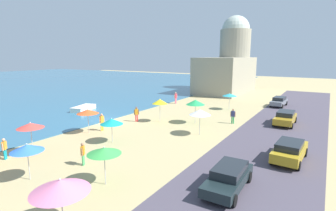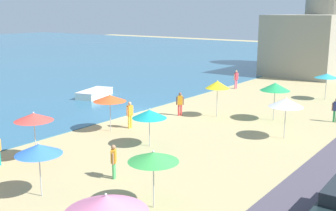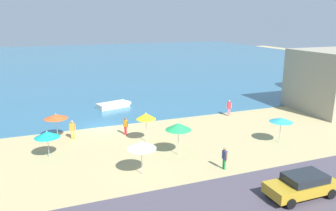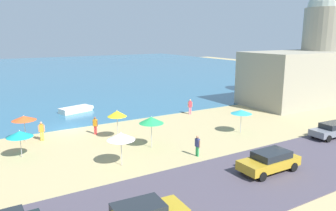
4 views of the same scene
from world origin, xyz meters
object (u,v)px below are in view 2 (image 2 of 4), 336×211
Objects in this scene: beach_umbrella_11 at (34,117)px; bather_2 at (180,103)px; beach_umbrella_3 at (286,103)px; skiff_nearshore at (95,93)px; beach_umbrella_0 at (217,85)px; bather_1 at (336,109)px; beach_umbrella_2 at (106,204)px; beach_umbrella_5 at (110,98)px; beach_umbrella_10 at (327,76)px; bather_3 at (130,113)px; beach_umbrella_4 at (149,114)px; beach_umbrella_6 at (153,157)px; bather_0 at (114,160)px; beach_umbrella_9 at (39,149)px; bather_5 at (236,78)px; beach_umbrella_1 at (275,87)px; harbor_fortress at (323,26)px.

beach_umbrella_11 is 1.49× the size of bather_2.
beach_umbrella_3 is 0.58× the size of skiff_nearshore.
beach_umbrella_0 is 1.62× the size of bather_1.
beach_umbrella_11 reaches higher than beach_umbrella_2.
beach_umbrella_2 is 1.03× the size of beach_umbrella_5.
beach_umbrella_10 is 1.33× the size of bather_3.
beach_umbrella_4 is 0.94× the size of beach_umbrella_6.
bather_0 is (-10.67, 3.87, -1.32)m from beach_umbrella_3.
beach_umbrella_0 reaches higher than beach_umbrella_3.
beach_umbrella_11 is (-5.35, 3.14, 0.42)m from beach_umbrella_4.
beach_umbrella_2 reaches higher than beach_umbrella_9.
beach_umbrella_4 is (9.82, 6.45, -0.20)m from beach_umbrella_2.
beach_umbrella_3 is at bearing -142.18° from bather_5.
bather_5 is (9.58, 8.04, -1.37)m from beach_umbrella_1.
beach_umbrella_5 reaches higher than bather_0.
bather_2 is at bearing -10.84° from beach_umbrella_5.
bather_5 is (7.46, 11.66, 0.09)m from bather_1.
beach_umbrella_2 is 29.09m from beach_umbrella_10.
beach_umbrella_0 is 6.37m from beach_umbrella_3.
beach_umbrella_5 is at bearing 44.18° from beach_umbrella_2.
beach_umbrella_0 is 1.48× the size of bather_5.
beach_umbrella_3 reaches higher than bather_5.
beach_umbrella_2 is 6.16m from beach_umbrella_9.
beach_umbrella_11 is (4.48, 9.59, 0.23)m from beach_umbrella_2.
beach_umbrella_1 is 10.22m from bather_3.
beach_umbrella_9 is (-8.71, -4.55, -0.12)m from beach_umbrella_5.
bather_2 is at bearing 114.87° from beach_umbrella_1.
beach_umbrella_4 is at bearing 4.49° from beach_umbrella_9.
bather_5 is at bearing 2.52° from beach_umbrella_5.
beach_umbrella_2 is 14.91m from beach_umbrella_5.
beach_umbrella_4 is at bearing 33.29° from beach_umbrella_2.
beach_umbrella_5 is at bearing 178.00° from harbor_fortress.
harbor_fortress is (48.48, 9.07, 3.54)m from beach_umbrella_2.
bather_2 is (12.77, 7.79, -1.11)m from beach_umbrella_6.
beach_umbrella_5 is at bearing 156.52° from beach_umbrella_10.
beach_umbrella_10 is 1.46× the size of bather_0.
beach_umbrella_10 is at bearing -23.48° from beach_umbrella_5.
bather_0 is at bearing -158.83° from bather_2.
beach_umbrella_10 is (27.01, -3.40, 0.06)m from beach_umbrella_9.
bather_0 is 0.37× the size of skiff_nearshore.
harbor_fortress is (19.50, 6.63, 3.53)m from beach_umbrella_10.
beach_umbrella_5 is 15.48m from bather_1.
harbor_fortress is (30.79, -10.14, 5.26)m from skiff_nearshore.
beach_umbrella_1 is 10.29m from beach_umbrella_4.
beach_umbrella_5 is 19.95m from beach_umbrella_10.
beach_umbrella_0 is 0.16× the size of harbor_fortress.
bather_0 is at bearing -130.89° from skiff_nearshore.
beach_umbrella_3 is 6.11m from bather_1.
bather_1 reaches higher than bather_0.
beach_umbrella_10 is at bearing -11.82° from beach_umbrella_4.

